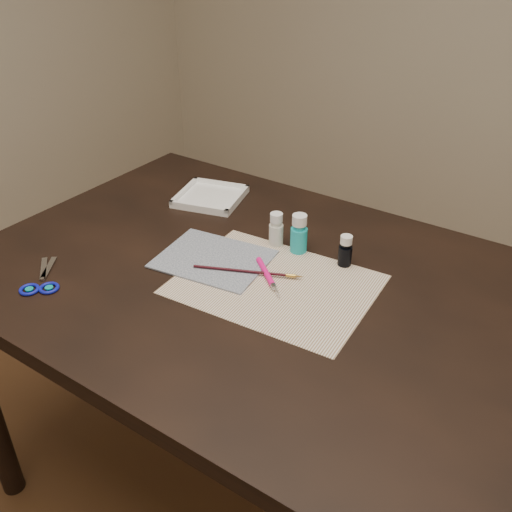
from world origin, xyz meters
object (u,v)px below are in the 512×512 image
Objects in this scene: scissors at (41,275)px; paint_bottle_white at (276,229)px; paint_bottle_navy at (345,251)px; palette_tray at (210,196)px; paint_bottle_cyan at (299,234)px; canvas at (213,259)px; paper at (275,284)px.

paint_bottle_white is at bearing -89.40° from scissors.
paint_bottle_navy is 0.44× the size of palette_tray.
scissors is at bearing -134.92° from paint_bottle_cyan.
canvas is at bearing -93.98° from scissors.
paint_bottle_cyan is (0.06, 0.00, 0.01)m from paint_bottle_white.
paint_bottle_cyan reaches higher than paper.
paint_bottle_white is 0.50× the size of scissors.
paint_bottle_cyan is (-0.03, 0.15, 0.05)m from paper.
palette_tray is (-0.46, 0.10, -0.03)m from paint_bottle_navy.
paint_bottle_navy is at bearing 30.25° from canvas.
canvas is 0.30m from paint_bottle_navy.
paint_bottle_cyan reaches higher than canvas.
canvas is 0.38m from scissors.
paint_bottle_navy reaches higher than paper.
paint_bottle_white is 0.87× the size of paint_bottle_cyan.
paint_bottle_navy is at bearing 3.39° from paint_bottle_cyan.
paper is 4.95× the size of paint_bottle_white.
paper is 2.48× the size of scissors.
paper is 5.48× the size of paint_bottle_navy.
palette_tray reaches higher than paper.
paper is at bearing -119.47° from paint_bottle_navy.
paint_bottle_cyan is at bearing 2.48° from paint_bottle_white.
paint_bottle_cyan is 0.59m from scissors.
palette_tray is (0.07, 0.52, 0.01)m from scissors.
paper is 0.45m from palette_tray.
scissors is at bearing -148.98° from paper.
paint_bottle_cyan is 0.12m from paint_bottle_navy.
scissors is at bearing -97.57° from palette_tray.
paint_bottle_white reaches higher than paint_bottle_navy.
paper is at bearing -58.03° from paint_bottle_white.
canvas is at bearing -149.75° from paint_bottle_navy.
paint_bottle_navy is at bearing -100.41° from scissors.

